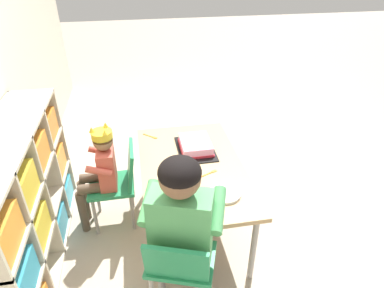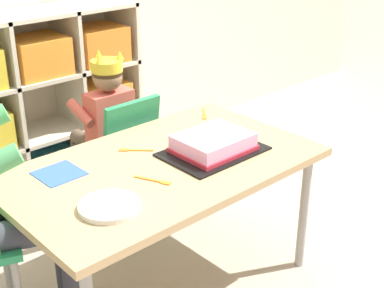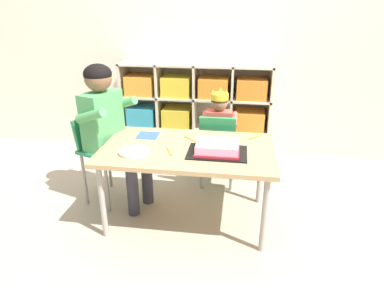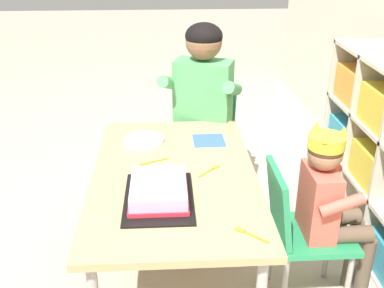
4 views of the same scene
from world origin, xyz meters
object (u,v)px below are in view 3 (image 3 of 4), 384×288
at_px(birthday_cake_on_tray, 217,149).
at_px(paper_plate_stack, 134,152).
at_px(adult_helper_seated, 109,121).
at_px(fork_near_cake_tray, 255,138).
at_px(child_with_crown, 219,125).
at_px(classroom_chair_adult_side, 101,147).
at_px(activity_table, 188,154).
at_px(fork_at_table_front_edge, 169,152).
at_px(classroom_chair_blue, 218,145).
at_px(fork_scattered_mid_table, 189,139).

height_order(birthday_cake_on_tray, paper_plate_stack, birthday_cake_on_tray).
distance_m(adult_helper_seated, fork_near_cake_tray, 1.05).
bearing_deg(child_with_crown, paper_plate_stack, 56.75).
distance_m(classroom_chair_adult_side, adult_helper_seated, 0.25).
relative_size(activity_table, adult_helper_seated, 1.08).
bearing_deg(fork_at_table_front_edge, fork_near_cake_tray, -82.77).
bearing_deg(classroom_chair_blue, fork_near_cake_tray, 136.22).
relative_size(paper_plate_stack, fork_at_table_front_edge, 1.49).
relative_size(paper_plate_stack, fork_scattered_mid_table, 1.85).
height_order(classroom_chair_blue, fork_at_table_front_edge, classroom_chair_blue).
xyz_separation_m(paper_plate_stack, fork_at_table_front_edge, (0.22, 0.05, -0.01)).
distance_m(activity_table, classroom_chair_adult_side, 0.72).
relative_size(child_with_crown, classroom_chair_adult_side, 1.23).
bearing_deg(birthday_cake_on_tray, fork_at_table_front_edge, -174.39).
relative_size(child_with_crown, adult_helper_seated, 0.78).
xyz_separation_m(adult_helper_seated, paper_plate_stack, (0.27, -0.29, -0.10)).
xyz_separation_m(child_with_crown, paper_plate_stack, (-0.49, -0.76, 0.05)).
relative_size(birthday_cake_on_tray, fork_scattered_mid_table, 3.58).
relative_size(classroom_chair_blue, classroom_chair_adult_side, 0.96).
height_order(classroom_chair_adult_side, adult_helper_seated, adult_helper_seated).
distance_m(activity_table, adult_helper_seated, 0.63).
xyz_separation_m(classroom_chair_blue, paper_plate_stack, (-0.49, -0.64, 0.19)).
relative_size(classroom_chair_blue, fork_scattered_mid_table, 6.07).
height_order(classroom_chair_adult_side, fork_at_table_front_edge, classroom_chair_adult_side).
height_order(child_with_crown, fork_at_table_front_edge, child_with_crown).
bearing_deg(activity_table, fork_near_cake_tray, 28.60).
xyz_separation_m(activity_table, birthday_cake_on_tray, (0.20, -0.06, 0.08)).
bearing_deg(paper_plate_stack, classroom_chair_blue, 52.75).
distance_m(child_with_crown, classroom_chair_adult_side, 0.96).
distance_m(classroom_chair_adult_side, paper_plate_stack, 0.51).
relative_size(birthday_cake_on_tray, paper_plate_stack, 1.93).
xyz_separation_m(classroom_chair_adult_side, fork_at_table_front_edge, (0.59, -0.28, 0.12)).
bearing_deg(birthday_cake_on_tray, classroom_chair_adult_side, 164.35).
relative_size(activity_table, paper_plate_stack, 5.84).
bearing_deg(classroom_chair_adult_side, fork_scattered_mid_table, -73.56).
height_order(paper_plate_stack, fork_near_cake_tray, paper_plate_stack).
height_order(birthday_cake_on_tray, fork_at_table_front_edge, birthday_cake_on_tray).
height_order(child_with_crown, fork_scattered_mid_table, child_with_crown).
relative_size(classroom_chair_adult_side, birthday_cake_on_tray, 1.77).
relative_size(child_with_crown, fork_near_cake_tray, 7.65).
relative_size(activity_table, birthday_cake_on_tray, 3.02).
height_order(child_with_crown, fork_near_cake_tray, child_with_crown).
xyz_separation_m(birthday_cake_on_tray, paper_plate_stack, (-0.52, -0.08, -0.02)).
xyz_separation_m(child_with_crown, birthday_cake_on_tray, (0.03, -0.68, 0.07)).
height_order(activity_table, classroom_chair_adult_side, classroom_chair_adult_side).
distance_m(fork_scattered_mid_table, fork_at_table_front_edge, 0.26).
bearing_deg(classroom_chair_blue, adult_helper_seated, 24.56).
xyz_separation_m(classroom_chair_adult_side, birthday_cake_on_tray, (0.89, -0.25, 0.15)).
height_order(classroom_chair_adult_side, birthday_cake_on_tray, classroom_chair_adult_side).
bearing_deg(child_with_crown, adult_helper_seated, 31.03).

